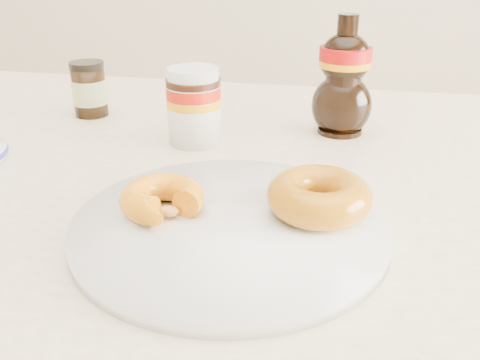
% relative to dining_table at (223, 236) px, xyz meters
% --- Properties ---
extents(dining_table, '(1.40, 0.90, 0.75)m').
position_rel_dining_table_xyz_m(dining_table, '(0.00, 0.00, 0.00)').
color(dining_table, '#FFE4C2').
rests_on(dining_table, ground).
extents(plate, '(0.31, 0.31, 0.02)m').
position_rel_dining_table_xyz_m(plate, '(0.04, -0.13, 0.09)').
color(plate, white).
rests_on(plate, dining_table).
extents(donut_bitten, '(0.10, 0.10, 0.03)m').
position_rel_dining_table_xyz_m(donut_bitten, '(-0.03, -0.13, 0.11)').
color(donut_bitten, orange).
rests_on(donut_bitten, plate).
extents(donut_whole, '(0.11, 0.11, 0.04)m').
position_rel_dining_table_xyz_m(donut_whole, '(0.12, -0.10, 0.12)').
color(donut_whole, '#A5620A').
rests_on(donut_whole, plate).
extents(nutella_jar, '(0.07, 0.07, 0.11)m').
position_rel_dining_table_xyz_m(nutella_jar, '(-0.06, 0.11, 0.14)').
color(nutella_jar, white).
rests_on(nutella_jar, dining_table).
extents(syrup_bottle, '(0.11, 0.10, 0.17)m').
position_rel_dining_table_xyz_m(syrup_bottle, '(0.13, 0.19, 0.17)').
color(syrup_bottle, black).
rests_on(syrup_bottle, dining_table).
extents(dark_jar, '(0.05, 0.05, 0.09)m').
position_rel_dining_table_xyz_m(dark_jar, '(-0.26, 0.20, 0.13)').
color(dark_jar, black).
rests_on(dark_jar, dining_table).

